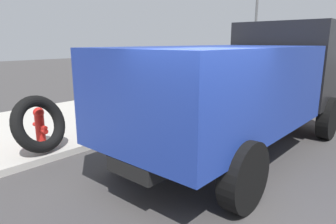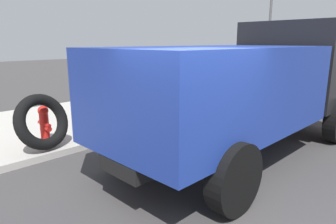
{
  "view_description": "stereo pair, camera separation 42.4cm",
  "coord_description": "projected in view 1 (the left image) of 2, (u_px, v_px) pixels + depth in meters",
  "views": [
    {
      "loc": [
        -3.34,
        -1.77,
        2.49
      ],
      "look_at": [
        1.54,
        2.43,
        0.98
      ],
      "focal_mm": 32.19,
      "sensor_mm": 36.0,
      "label": 1
    },
    {
      "loc": [
        -3.06,
        -2.08,
        2.49
      ],
      "look_at": [
        1.54,
        2.43,
        0.98
      ],
      "focal_mm": 32.19,
      "sensor_mm": 36.0,
      "label": 2
    }
  ],
  "objects": [
    {
      "name": "street_light_pole",
      "position": [
        256.0,
        25.0,
        15.2
      ],
      "size": [
        0.12,
        0.12,
        6.28
      ],
      "primitive_type": "cylinder",
      "color": "#595B5E",
      "rests_on": "sidewalk_curb"
    },
    {
      "name": "fire_hydrant",
      "position": [
        40.0,
        125.0,
        6.96
      ],
      "size": [
        0.24,
        0.54,
        0.88
      ],
      "color": "red",
      "rests_on": "sidewalk_curb"
    },
    {
      "name": "dump_truck_blue",
      "position": [
        248.0,
        81.0,
        6.83
      ],
      "size": [
        7.02,
        2.85,
        3.0
      ],
      "color": "#1E3899",
      "rests_on": "ground"
    },
    {
      "name": "sidewalk_curb",
      "position": [
        20.0,
        132.0,
        8.27
      ],
      "size": [
        36.0,
        5.0,
        0.15
      ],
      "primitive_type": "cube",
      "color": "#BCB7AD",
      "rests_on": "ground"
    },
    {
      "name": "loose_tire",
      "position": [
        39.0,
        124.0,
        6.4
      ],
      "size": [
        1.35,
        0.86,
        1.26
      ],
      "primitive_type": "torus",
      "rotation": [
        1.24,
        0.0,
        0.18
      ],
      "color": "black",
      "rests_on": "sidewalk_curb"
    }
  ]
}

